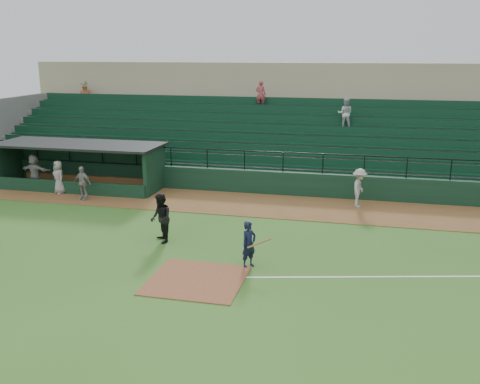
# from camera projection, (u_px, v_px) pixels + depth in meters

# --- Properties ---
(ground) EXTENTS (90.00, 90.00, 0.00)m
(ground) POSITION_uv_depth(u_px,v_px,m) (206.00, 268.00, 18.10)
(ground) COLOR #315F1E
(ground) RESTS_ON ground
(warning_track) EXTENTS (40.00, 4.00, 0.03)m
(warning_track) POSITION_uv_depth(u_px,v_px,m) (255.00, 205.00, 25.63)
(warning_track) COLOR brown
(warning_track) RESTS_ON ground
(home_plate_dirt) EXTENTS (3.00, 3.00, 0.03)m
(home_plate_dirt) POSITION_uv_depth(u_px,v_px,m) (197.00, 280.00, 17.16)
(home_plate_dirt) COLOR brown
(home_plate_dirt) RESTS_ON ground
(foul_line) EXTENTS (17.49, 4.44, 0.01)m
(foul_line) POSITION_uv_depth(u_px,v_px,m) (452.00, 276.00, 17.44)
(foul_line) COLOR white
(foul_line) RESTS_ON ground
(stadium_structure) EXTENTS (38.00, 13.08, 6.40)m
(stadium_structure) POSITION_uv_depth(u_px,v_px,m) (283.00, 132.00, 33.01)
(stadium_structure) COLOR black
(stadium_structure) RESTS_ON ground
(dugout) EXTENTS (8.90, 3.20, 2.42)m
(dugout) POSITION_uv_depth(u_px,v_px,m) (84.00, 162.00, 28.95)
(dugout) COLOR black
(dugout) RESTS_ON ground
(batter_at_plate) EXTENTS (1.12, 0.72, 1.61)m
(batter_at_plate) POSITION_uv_depth(u_px,v_px,m) (249.00, 244.00, 18.05)
(batter_at_plate) COLOR black
(batter_at_plate) RESTS_ON ground
(umpire) EXTENTS (1.13, 1.18, 1.92)m
(umpire) POSITION_uv_depth(u_px,v_px,m) (161.00, 218.00, 20.37)
(umpire) COLOR black
(umpire) RESTS_ON ground
(runner) EXTENTS (0.85, 1.27, 1.83)m
(runner) POSITION_uv_depth(u_px,v_px,m) (359.00, 188.00, 24.98)
(runner) COLOR #AAA59F
(runner) RESTS_ON warning_track
(dugout_player_a) EXTENTS (1.03, 0.57, 1.66)m
(dugout_player_a) POSITION_uv_depth(u_px,v_px,m) (82.00, 183.00, 26.27)
(dugout_player_a) COLOR gray
(dugout_player_a) RESTS_ON warning_track
(dugout_player_b) EXTENTS (0.99, 0.92, 1.70)m
(dugout_player_b) POSITION_uv_depth(u_px,v_px,m) (59.00, 177.00, 27.44)
(dugout_player_b) COLOR gray
(dugout_player_b) RESTS_ON warning_track
(dugout_player_c) EXTENTS (1.76, 0.68, 1.86)m
(dugout_player_c) POSITION_uv_depth(u_px,v_px,m) (35.00, 171.00, 28.40)
(dugout_player_c) COLOR #9C9892
(dugout_player_c) RESTS_ON warning_track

